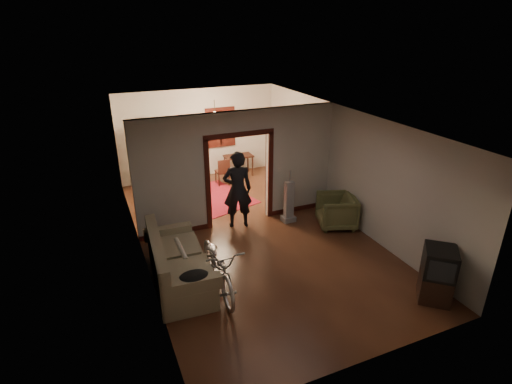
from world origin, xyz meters
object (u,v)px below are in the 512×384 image
person (237,190)px  desk (239,166)px  bicycle (218,265)px  locker (157,157)px  sofa (179,259)px  armchair (336,211)px

person → desk: 3.54m
bicycle → person: 2.59m
bicycle → desk: bicycle is taller
bicycle → locker: size_ratio=1.04×
locker → sofa: bearing=-83.8°
desk → armchair: bearing=-73.1°
person → desk: person is taller
bicycle → armchair: 3.66m
locker → bicycle: bearing=-77.0°
sofa → locker: locker is taller
sofa → armchair: size_ratio=2.48×
armchair → locker: bearing=-121.4°
bicycle → sofa: bearing=143.1°
bicycle → desk: bearing=67.7°
sofa → bicycle: bearing=-35.6°
person → locker: 3.62m
person → desk: (1.27, 3.25, -0.62)m
bicycle → desk: 6.03m
sofa → desk: 5.88m
locker → desk: size_ratio=2.06×
bicycle → armchair: size_ratio=2.19×
bicycle → armchair: (3.43, 1.25, -0.11)m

